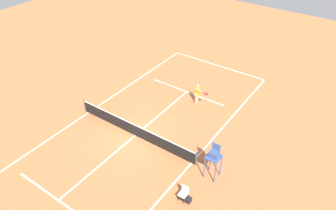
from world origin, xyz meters
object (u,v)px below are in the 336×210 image
player_serving (198,92)px  equipment_bag (185,198)px  tennis_ball (174,110)px  umpire_chair (214,156)px  courtside_chair_near (184,193)px

player_serving → equipment_bag: (-4.14, 8.26, -0.88)m
tennis_ball → umpire_chair: umpire_chair is taller
tennis_ball → umpire_chair: bearing=142.9°
equipment_bag → tennis_ball: bearing=-52.0°
player_serving → courtside_chair_near: 9.23m
player_serving → courtside_chair_near: (-4.07, 8.27, -0.50)m
courtside_chair_near → equipment_bag: courtside_chair_near is taller
player_serving → umpire_chair: (-4.53, 5.88, 0.58)m
umpire_chair → player_serving: bearing=-52.4°
tennis_ball → equipment_bag: 8.28m
equipment_bag → courtside_chair_near: bearing=3.6°
umpire_chair → courtside_chair_near: 2.65m
player_serving → tennis_ball: (0.95, 1.74, -1.00)m
umpire_chair → equipment_bag: bearing=80.8°
tennis_ball → equipment_bag: (-5.09, 6.53, 0.12)m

